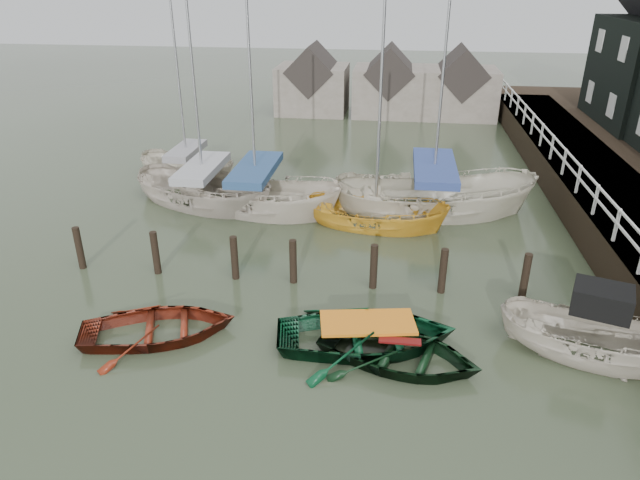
# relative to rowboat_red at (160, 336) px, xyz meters

# --- Properties ---
(ground) EXTENTS (120.00, 120.00, 0.00)m
(ground) POSITION_rel_rowboat_red_xyz_m (4.12, 0.26, 0.00)
(ground) COLOR #2A3320
(ground) RESTS_ON ground
(pier) EXTENTS (3.04, 32.00, 2.70)m
(pier) POSITION_rel_rowboat_red_xyz_m (13.60, 10.26, 0.71)
(pier) COLOR black
(pier) RESTS_ON ground
(mooring_pilings) EXTENTS (13.72, 0.22, 1.80)m
(mooring_pilings) POSITION_rel_rowboat_red_xyz_m (3.01, 3.26, 0.50)
(mooring_pilings) COLOR black
(mooring_pilings) RESTS_ON ground
(far_sheds) EXTENTS (14.00, 4.08, 4.39)m
(far_sheds) POSITION_rel_rowboat_red_xyz_m (4.96, 26.26, 1.86)
(far_sheds) COLOR #665B51
(far_sheds) RESTS_ON ground
(rowboat_red) EXTENTS (4.59, 3.90, 0.81)m
(rowboat_red) POSITION_rel_rowboat_red_xyz_m (0.00, 0.00, 0.00)
(rowboat_red) COLOR #621C0E
(rowboat_red) RESTS_ON ground
(rowboat_green) EXTENTS (4.98, 3.94, 0.93)m
(rowboat_green) POSITION_rel_rowboat_red_xyz_m (5.32, 0.33, 0.00)
(rowboat_green) COLOR #08321A
(rowboat_green) RESTS_ON ground
(rowboat_dkgreen) EXTENTS (4.52, 3.75, 0.81)m
(rowboat_dkgreen) POSITION_rel_rowboat_red_xyz_m (6.12, -0.24, 0.00)
(rowboat_dkgreen) COLOR black
(rowboat_dkgreen) RESTS_ON ground
(motorboat) EXTENTS (4.88, 3.08, 2.72)m
(motorboat) POSITION_rel_rowboat_red_xyz_m (10.80, 0.58, 0.09)
(motorboat) COLOR beige
(motorboat) RESTS_ON ground
(sailboat_a) EXTENTS (7.05, 4.85, 10.37)m
(sailboat_a) POSITION_rel_rowboat_red_xyz_m (-1.76, 9.08, 0.06)
(sailboat_a) COLOR beige
(sailboat_a) RESTS_ON ground
(sailboat_b) EXTENTS (7.63, 4.46, 10.90)m
(sailboat_b) POSITION_rel_rowboat_red_xyz_m (0.45, 8.85, 0.06)
(sailboat_b) COLOR beige
(sailboat_b) RESTS_ON ground
(sailboat_c) EXTENTS (5.65, 2.96, 9.93)m
(sailboat_c) POSITION_rel_rowboat_red_xyz_m (5.16, 7.89, 0.02)
(sailboat_c) COLOR gold
(sailboat_c) RESTS_ON ground
(sailboat_d) EXTENTS (8.05, 3.56, 13.00)m
(sailboat_d) POSITION_rel_rowboat_red_xyz_m (7.28, 9.54, 0.06)
(sailboat_d) COLOR beige
(sailboat_d) RESTS_ON ground
(sailboat_e) EXTENTS (5.67, 3.93, 8.89)m
(sailboat_e) POSITION_rel_rowboat_red_xyz_m (-3.57, 12.20, 0.06)
(sailboat_e) COLOR beige
(sailboat_e) RESTS_ON ground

